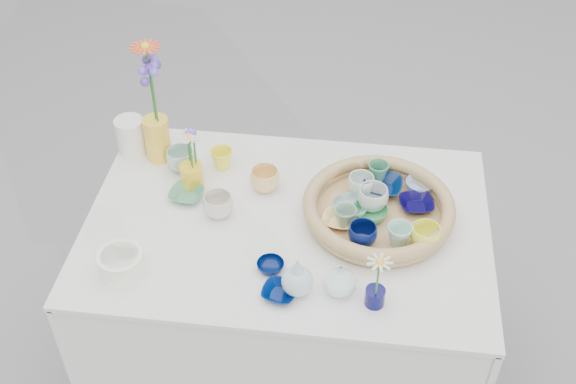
# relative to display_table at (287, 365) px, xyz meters

# --- Properties ---
(ground) EXTENTS (80.00, 80.00, 0.00)m
(ground) POSITION_rel_display_table_xyz_m (0.00, 0.00, 0.00)
(ground) COLOR gray
(display_table) EXTENTS (1.26, 0.86, 0.77)m
(display_table) POSITION_rel_display_table_xyz_m (0.00, 0.00, 0.00)
(display_table) COLOR white
(display_table) RESTS_ON ground
(wicker_tray) EXTENTS (0.47, 0.47, 0.08)m
(wicker_tray) POSITION_rel_display_table_xyz_m (0.28, 0.05, 0.80)
(wicker_tray) COLOR #A37F4A
(wicker_tray) RESTS_ON display_table
(tray_ceramic_0) EXTENTS (0.14, 0.14, 0.03)m
(tray_ceramic_0) POSITION_rel_display_table_xyz_m (0.29, 0.17, 0.80)
(tray_ceramic_0) COLOR #041843
(tray_ceramic_0) RESTS_ON wicker_tray
(tray_ceramic_1) EXTENTS (0.13, 0.13, 0.03)m
(tray_ceramic_1) POSITION_rel_display_table_xyz_m (0.40, 0.10, 0.80)
(tray_ceramic_1) COLOR #060233
(tray_ceramic_1) RESTS_ON wicker_tray
(tray_ceramic_2) EXTENTS (0.10, 0.10, 0.07)m
(tray_ceramic_2) POSITION_rel_display_table_xyz_m (0.42, -0.07, 0.82)
(tray_ceramic_2) COLOR #F7FF3D
(tray_ceramic_2) RESTS_ON wicker_tray
(tray_ceramic_3) EXTENTS (0.12, 0.12, 0.03)m
(tray_ceramic_3) POSITION_rel_display_table_xyz_m (0.25, 0.04, 0.80)
(tray_ceramic_3) COLOR #45A564
(tray_ceramic_3) RESTS_ON wicker_tray
(tray_ceramic_4) EXTENTS (0.08, 0.08, 0.06)m
(tray_ceramic_4) POSITION_rel_display_table_xyz_m (0.18, -0.01, 0.81)
(tray_ceramic_4) COLOR gray
(tray_ceramic_4) RESTS_ON wicker_tray
(tray_ceramic_5) EXTENTS (0.12, 0.12, 0.03)m
(tray_ceramic_5) POSITION_rel_display_table_xyz_m (0.19, 0.05, 0.80)
(tray_ceramic_5) COLOR #98BEBA
(tray_ceramic_5) RESTS_ON wicker_tray
(tray_ceramic_6) EXTENTS (0.11, 0.11, 0.07)m
(tray_ceramic_6) POSITION_rel_display_table_xyz_m (0.22, 0.14, 0.82)
(tray_ceramic_6) COLOR white
(tray_ceramic_6) RESTS_ON wicker_tray
(tray_ceramic_7) EXTENTS (0.13, 0.13, 0.08)m
(tray_ceramic_7) POSITION_rel_display_table_xyz_m (0.26, 0.08, 0.82)
(tray_ceramic_7) COLOR silver
(tray_ceramic_7) RESTS_ON wicker_tray
(tray_ceramic_8) EXTENTS (0.12, 0.12, 0.03)m
(tray_ceramic_8) POSITION_rel_display_table_xyz_m (0.41, 0.19, 0.80)
(tray_ceramic_8) COLOR #8BBAFF
(tray_ceramic_8) RESTS_ON wicker_tray
(tray_ceramic_9) EXTENTS (0.11, 0.11, 0.07)m
(tray_ceramic_9) POSITION_rel_display_table_xyz_m (0.24, -0.09, 0.82)
(tray_ceramic_9) COLOR #061147
(tray_ceramic_9) RESTS_ON wicker_tray
(tray_ceramic_10) EXTENTS (0.12, 0.12, 0.02)m
(tray_ceramic_10) POSITION_rel_display_table_xyz_m (0.16, -0.01, 0.80)
(tray_ceramic_10) COLOR #FFD981
(tray_ceramic_10) RESTS_ON wicker_tray
(tray_ceramic_11) EXTENTS (0.08, 0.08, 0.07)m
(tray_ceramic_11) POSITION_rel_display_table_xyz_m (0.34, -0.07, 0.82)
(tray_ceramic_11) COLOR #A1D6C7
(tray_ceramic_11) RESTS_ON wicker_tray
(tray_ceramic_12) EXTENTS (0.07, 0.07, 0.06)m
(tray_ceramic_12) POSITION_rel_display_table_xyz_m (0.27, 0.22, 0.81)
(tray_ceramic_12) COLOR #448E62
(tray_ceramic_12) RESTS_ON wicker_tray
(loose_ceramic_0) EXTENTS (0.09, 0.09, 0.07)m
(loose_ceramic_0) POSITION_rel_display_table_xyz_m (-0.25, 0.24, 0.80)
(loose_ceramic_0) COLOR yellow
(loose_ceramic_0) RESTS_ON display_table
(loose_ceramic_1) EXTENTS (0.12, 0.12, 0.08)m
(loose_ceramic_1) POSITION_rel_display_table_xyz_m (-0.09, 0.15, 0.80)
(loose_ceramic_1) COLOR #F2C671
(loose_ceramic_1) RESTS_ON display_table
(loose_ceramic_2) EXTENTS (0.13, 0.13, 0.03)m
(loose_ceramic_2) POSITION_rel_display_table_xyz_m (-0.34, 0.07, 0.78)
(loose_ceramic_2) COLOR #4E916E
(loose_ceramic_2) RESTS_ON display_table
(loose_ceramic_3) EXTENTS (0.11, 0.11, 0.07)m
(loose_ceramic_3) POSITION_rel_display_table_xyz_m (-0.22, 0.00, 0.80)
(loose_ceramic_3) COLOR beige
(loose_ceramic_3) RESTS_ON display_table
(loose_ceramic_4) EXTENTS (0.09, 0.09, 0.03)m
(loose_ceramic_4) POSITION_rel_display_table_xyz_m (-0.02, -0.21, 0.78)
(loose_ceramic_4) COLOR #000E3F
(loose_ceramic_4) RESTS_ON display_table
(loose_ceramic_5) EXTENTS (0.10, 0.10, 0.08)m
(loose_ceramic_5) POSITION_rel_display_table_xyz_m (-0.39, 0.21, 0.80)
(loose_ceramic_5) COLOR #A7CAB9
(loose_ceramic_5) RESTS_ON display_table
(loose_ceramic_6) EXTENTS (0.12, 0.12, 0.02)m
(loose_ceramic_6) POSITION_rel_display_table_xyz_m (0.02, -0.30, 0.78)
(loose_ceramic_6) COLOR #00144E
(loose_ceramic_6) RESTS_ON display_table
(fluted_bowl) EXTENTS (0.16, 0.16, 0.07)m
(fluted_bowl) POSITION_rel_display_table_xyz_m (-0.45, -0.27, 0.80)
(fluted_bowl) COLOR white
(fluted_bowl) RESTS_ON display_table
(bud_vase_paleblue) EXTENTS (0.11, 0.11, 0.14)m
(bud_vase_paleblue) POSITION_rel_display_table_xyz_m (0.06, -0.28, 0.83)
(bud_vase_paleblue) COLOR silver
(bud_vase_paleblue) RESTS_ON display_table
(bud_vase_seafoam) EXTENTS (0.11, 0.11, 0.10)m
(bud_vase_seafoam) POSITION_rel_display_table_xyz_m (0.18, -0.26, 0.81)
(bud_vase_seafoam) COLOR silver
(bud_vase_seafoam) RESTS_ON display_table
(bud_vase_cobalt) EXTENTS (0.07, 0.07, 0.06)m
(bud_vase_cobalt) POSITION_rel_display_table_xyz_m (0.28, -0.30, 0.79)
(bud_vase_cobalt) COLOR #090A46
(bud_vase_cobalt) RESTS_ON display_table
(single_daisy) EXTENTS (0.10, 0.10, 0.14)m
(single_daisy) POSITION_rel_display_table_xyz_m (0.28, -0.31, 0.88)
(single_daisy) COLOR silver
(single_daisy) RESTS_ON bud_vase_cobalt
(tall_vase_yellow) EXTENTS (0.10, 0.10, 0.16)m
(tall_vase_yellow) POSITION_rel_display_table_xyz_m (-0.48, 0.26, 0.85)
(tall_vase_yellow) COLOR yellow
(tall_vase_yellow) RESTS_ON display_table
(gerbera) EXTENTS (0.13, 0.13, 0.29)m
(gerbera) POSITION_rel_display_table_xyz_m (-0.47, 0.27, 1.06)
(gerbera) COLOR #E95127
(gerbera) RESTS_ON tall_vase_yellow
(hydrangea) EXTENTS (0.09, 0.09, 0.27)m
(hydrangea) POSITION_rel_display_table_xyz_m (-0.46, 0.26, 1.02)
(hydrangea) COLOR #5337A9
(hydrangea) RESTS_ON tall_vase_yellow
(white_pitcher) EXTENTS (0.17, 0.14, 0.13)m
(white_pitcher) POSITION_rel_display_table_xyz_m (-0.58, 0.28, 0.83)
(white_pitcher) COLOR white
(white_pitcher) RESTS_ON display_table
(daisy_cup) EXTENTS (0.08, 0.08, 0.08)m
(daisy_cup) POSITION_rel_display_table_xyz_m (-0.33, 0.13, 0.80)
(daisy_cup) COLOR yellow
(daisy_cup) RESTS_ON display_table
(daisy_posy) EXTENTS (0.09, 0.09, 0.14)m
(daisy_posy) POSITION_rel_display_table_xyz_m (-0.33, 0.14, 0.91)
(daisy_posy) COLOR silver
(daisy_posy) RESTS_ON daisy_cup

